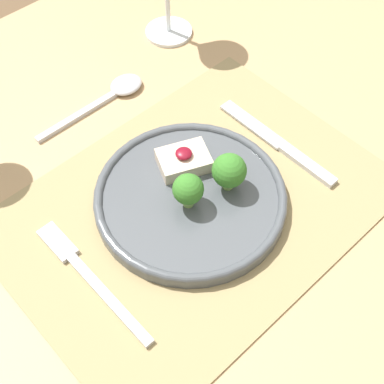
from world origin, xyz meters
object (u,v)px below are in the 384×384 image
Objects in this scene: knife at (284,147)px; spoon at (115,92)px; dinner_plate at (193,193)px; fork at (86,273)px.

spoon is at bearing 114.57° from knife.
knife is at bearing -8.29° from dinner_plate.
fork is at bearing 176.64° from knife.
spoon is (0.22, 0.22, 0.00)m from fork.
fork is 0.31m from spoon.
fork is (-0.17, 0.01, -0.01)m from dinner_plate.
dinner_plate is 1.21× the size of knife.
spoon is (-0.10, 0.25, 0.00)m from knife.
dinner_plate is 0.16m from knife.
spoon is (0.05, 0.23, -0.01)m from dinner_plate.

